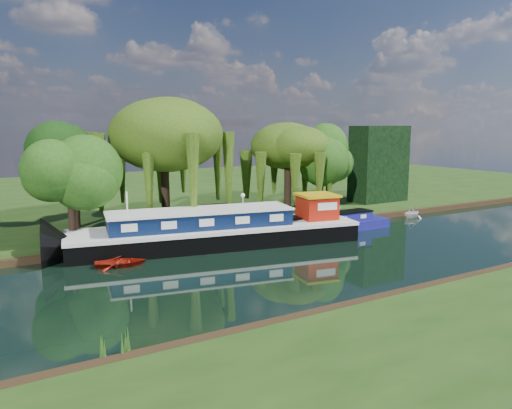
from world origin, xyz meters
TOP-DOWN VIEW (x-y plane):
  - ground at (0.00, 0.00)m, footprint 120.00×120.00m
  - far_bank at (0.00, 34.00)m, footprint 120.00×52.00m
  - dutch_barge at (-3.67, 6.57)m, footprint 21.25×8.39m
  - narrowboat at (5.80, 5.92)m, footprint 11.63×2.27m
  - red_dinghy at (-11.30, 4.83)m, footprint 3.55×2.90m
  - white_cruiser at (16.57, 6.94)m, footprint 2.46×2.20m
  - willow_left at (-4.79, 14.32)m, footprint 8.28×8.28m
  - willow_right at (7.12, 13.69)m, footprint 6.15×6.15m
  - tree_far_left at (-13.06, 10.21)m, footprint 4.47×4.47m
  - tree_far_mid at (-11.68, 15.98)m, footprint 4.69×4.69m
  - tree_far_right at (11.05, 12.49)m, footprint 4.33×4.33m
  - conifer_hedge at (19.00, 14.00)m, footprint 6.00×3.00m
  - lamppost at (0.50, 10.50)m, footprint 0.36×0.36m
  - mooring_posts at (-0.50, 8.40)m, footprint 19.16×0.16m
  - reeds_near at (6.87, -7.57)m, footprint 33.70×1.50m

SIDE VIEW (x-z plane):
  - ground at x=0.00m, z-range 0.00..0.00m
  - red_dinghy at x=-11.30m, z-range -0.32..0.32m
  - white_cruiser at x=16.57m, z-range -0.59..0.59m
  - far_bank at x=0.00m, z-range 0.00..0.45m
  - reeds_near at x=6.87m, z-range 0.00..1.10m
  - narrowboat at x=5.80m, z-range -0.24..1.45m
  - mooring_posts at x=-0.50m, z-range 0.45..1.45m
  - dutch_barge at x=-3.67m, z-range -1.10..3.27m
  - lamppost at x=0.50m, z-range 1.14..3.70m
  - conifer_hedge at x=19.00m, z-range 0.45..8.45m
  - tree_far_right at x=11.05m, z-range 1.79..8.88m
  - tree_far_left at x=-13.06m, z-range 1.79..8.99m
  - tree_far_mid at x=-11.68m, z-range 1.91..9.59m
  - willow_right at x=7.12m, z-range 2.17..9.66m
  - willow_left at x=-4.79m, z-range 2.70..12.62m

